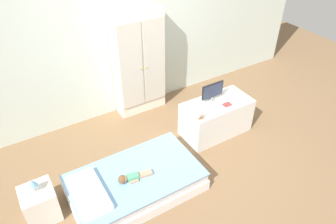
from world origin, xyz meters
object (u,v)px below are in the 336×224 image
(nightstand, at_px, (40,204))
(wardrobe, at_px, (139,64))
(tv_stand, at_px, (216,117))
(tv_monitor, at_px, (213,91))
(book_red, at_px, (227,105))
(bed, at_px, (136,183))
(doll, at_px, (129,178))
(rocking_horse_toy, at_px, (202,115))
(table_lamp, at_px, (32,183))

(nightstand, bearing_deg, wardrobe, 34.16)
(tv_stand, distance_m, tv_monitor, 0.42)
(tv_monitor, xyz_separation_m, book_red, (0.11, -0.19, -0.15))
(bed, height_order, tv_monitor, tv_monitor)
(tv_monitor, bearing_deg, bed, -162.05)
(bed, relative_size, doll, 3.78)
(doll, bearing_deg, rocking_horse_toy, 11.94)
(tv_stand, bearing_deg, wardrobe, 120.40)
(table_lamp, height_order, tv_stand, table_lamp)
(table_lamp, height_order, tv_monitor, tv_monitor)
(wardrobe, xyz_separation_m, rocking_horse_toy, (0.23, -1.24, -0.23))
(wardrobe, bearing_deg, tv_monitor, -59.22)
(tv_monitor, bearing_deg, wardrobe, 120.78)
(bed, relative_size, book_red, 13.03)
(book_red, bearing_deg, nightstand, -178.67)
(bed, bearing_deg, table_lamp, 168.44)
(table_lamp, distance_m, book_red, 2.53)
(nightstand, height_order, tv_stand, tv_stand)
(nightstand, bearing_deg, tv_stand, 3.91)
(wardrobe, relative_size, tv_monitor, 4.70)
(rocking_horse_toy, bearing_deg, wardrobe, 100.59)
(wardrobe, xyz_separation_m, book_red, (0.70, -1.18, -0.27))
(bed, relative_size, rocking_horse_toy, 13.61)
(bed, xyz_separation_m, tv_stand, (1.45, 0.37, 0.13))
(nightstand, bearing_deg, bed, -11.56)
(doll, xyz_separation_m, table_lamp, (-0.92, 0.24, 0.22))
(rocking_horse_toy, bearing_deg, bed, -168.99)
(rocking_horse_toy, bearing_deg, tv_monitor, 35.22)
(doll, height_order, wardrobe, wardrobe)
(tv_stand, relative_size, book_red, 8.40)
(tv_monitor, relative_size, rocking_horse_toy, 3.07)
(table_lamp, distance_m, wardrobe, 2.23)
(rocking_horse_toy, xyz_separation_m, book_red, (0.47, 0.06, -0.04))
(tv_monitor, bearing_deg, book_red, -59.86)
(wardrobe, bearing_deg, book_red, -59.33)
(bed, xyz_separation_m, nightstand, (-1.01, 0.21, 0.07))
(doll, distance_m, wardrobe, 1.81)
(doll, xyz_separation_m, tv_stand, (1.54, 0.41, -0.05))
(tv_monitor, height_order, book_red, tv_monitor)
(table_lamp, bearing_deg, bed, -11.56)
(tv_stand, xyz_separation_m, tv_monitor, (-0.04, 0.08, 0.41))
(nightstand, relative_size, book_red, 3.54)
(wardrobe, height_order, rocking_horse_toy, wardrobe)
(doll, distance_m, table_lamp, 0.98)
(rocking_horse_toy, relative_size, book_red, 0.96)
(tv_monitor, distance_m, book_red, 0.27)
(tv_monitor, relative_size, book_red, 2.94)
(wardrobe, bearing_deg, tv_stand, -59.60)
(doll, relative_size, rocking_horse_toy, 3.60)
(rocking_horse_toy, bearing_deg, book_red, 7.30)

